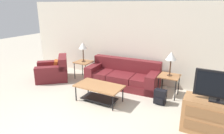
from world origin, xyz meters
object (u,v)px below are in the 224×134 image
at_px(television, 221,86).
at_px(armchair, 54,71).
at_px(couch, 123,76).
at_px(coffee_table, 99,90).
at_px(side_table_right, 169,78).
at_px(table_lamp_right, 171,57).
at_px(side_table_left, 84,63).
at_px(tv_console, 215,118).
at_px(table_lamp_left, 83,46).
at_px(backpack, 160,97).

bearing_deg(television, armchair, 171.43).
height_order(couch, coffee_table, couch).
bearing_deg(side_table_right, table_lamp_right, -126.87).
bearing_deg(coffee_table, side_table_left, 138.88).
bearing_deg(coffee_table, tv_console, -2.07).
distance_m(couch, tv_console, 3.07).
height_order(table_lamp_left, television, television).
distance_m(side_table_right, table_lamp_right, 0.61).
height_order(coffee_table, table_lamp_right, table_lamp_right).
distance_m(table_lamp_right, tv_console, 1.98).
xyz_separation_m(table_lamp_left, backpack, (2.88, -0.58, -0.97)).
distance_m(couch, coffee_table, 1.33).
xyz_separation_m(coffee_table, side_table_right, (1.54, 1.23, 0.21)).
height_order(armchair, side_table_left, armchair).
distance_m(side_table_left, table_lamp_left, 0.61).
bearing_deg(couch, table_lamp_right, -3.70).
xyz_separation_m(side_table_left, backpack, (2.88, -0.58, -0.36)).
distance_m(armchair, table_lamp_right, 3.98).
bearing_deg(tv_console, side_table_right, 132.74).
bearing_deg(table_lamp_left, side_table_right, 0.00).
xyz_separation_m(couch, tv_console, (2.71, -1.43, 0.07)).
xyz_separation_m(coffee_table, table_lamp_right, (1.54, 1.23, 0.82)).
xyz_separation_m(table_lamp_left, table_lamp_right, (2.95, 0.00, 0.00)).
bearing_deg(table_lamp_left, tv_console, -17.68).
relative_size(tv_console, television, 1.32).
bearing_deg(tv_console, backpack, 149.81).
bearing_deg(couch, side_table_left, -176.29).
xyz_separation_m(side_table_right, table_lamp_right, (-0.00, -0.00, 0.61)).
bearing_deg(backpack, table_lamp_right, 82.97).
bearing_deg(tv_console, armchair, 171.42).
distance_m(couch, table_lamp_left, 1.71).
relative_size(armchair, backpack, 3.67).
xyz_separation_m(couch, coffee_table, (-0.06, -1.33, 0.05)).
distance_m(table_lamp_left, table_lamp_right, 2.95).
height_order(side_table_right, table_lamp_left, table_lamp_left).
bearing_deg(side_table_left, table_lamp_left, -75.96).
bearing_deg(side_table_left, table_lamp_right, -0.00).
height_order(side_table_left, table_lamp_right, table_lamp_right).
bearing_deg(television, coffee_table, 177.95).
bearing_deg(tv_console, television, 90.00).
relative_size(side_table_left, television, 0.66).
height_order(coffee_table, backpack, coffee_table).
xyz_separation_m(side_table_left, tv_console, (4.19, -1.33, -0.19)).
xyz_separation_m(couch, television, (2.71, -1.43, 0.75)).
distance_m(armchair, side_table_right, 3.89).
relative_size(couch, tv_console, 1.90).
relative_size(couch, coffee_table, 1.86).
distance_m(coffee_table, tv_console, 2.77).
height_order(coffee_table, side_table_right, side_table_right).
xyz_separation_m(couch, side_table_right, (1.48, -0.10, 0.26)).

